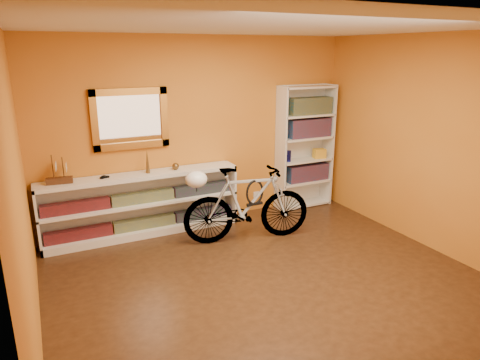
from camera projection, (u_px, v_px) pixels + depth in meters
name	position (u px, v px, depth m)	size (l,w,h in m)	color
floor	(268.00, 281.00, 4.68)	(4.50, 4.00, 0.01)	black
ceiling	(273.00, 26.00, 3.92)	(4.50, 4.00, 0.01)	silver
back_wall	(199.00, 132.00, 6.03)	(4.50, 0.01, 2.60)	#C06B1C
left_wall	(19.00, 197.00, 3.36)	(0.01, 4.00, 2.60)	#C06B1C
right_wall	(432.00, 144.00, 5.24)	(0.01, 4.00, 2.60)	#C06B1C
gilt_mirror	(130.00, 119.00, 5.53)	(0.98, 0.06, 0.78)	brown
wall_socket	(256.00, 194.00, 6.69)	(0.09, 0.01, 0.09)	silver
console_unit	(143.00, 204.00, 5.74)	(2.60, 0.35, 0.85)	silver
cd_row_lower	(145.00, 223.00, 5.80)	(2.50, 0.13, 0.14)	black
cd_row_upper	(143.00, 197.00, 5.69)	(2.50, 0.13, 0.14)	navy
model_ship	(58.00, 169.00, 5.16)	(0.30, 0.11, 0.36)	#3A1F10
toy_car	(105.00, 178.00, 5.43)	(0.00, 0.00, 0.00)	black
bronze_ornament	(147.00, 161.00, 5.61)	(0.05, 0.05, 0.32)	brown
decorative_orb	(176.00, 166.00, 5.80)	(0.09, 0.09, 0.09)	brown
bookcase	(305.00, 147.00, 6.69)	(0.90, 0.30, 1.90)	silver
book_row_a	(306.00, 172.00, 6.82)	(0.70, 0.22, 0.26)	maroon
book_row_b	(309.00, 128.00, 6.62)	(0.70, 0.22, 0.28)	maroon
book_row_c	(310.00, 106.00, 6.52)	(0.70, 0.22, 0.25)	#184656
travel_mug	(288.00, 156.00, 6.57)	(0.08, 0.08, 0.17)	navy
red_tin	(294.00, 108.00, 6.45)	(0.15, 0.15, 0.20)	maroon
yellow_bag	(319.00, 153.00, 6.79)	(0.19, 0.12, 0.15)	gold
bicycle	(247.00, 204.00, 5.54)	(1.69, 0.44, 1.00)	silver
helmet	(196.00, 179.00, 5.29)	(0.27, 0.26, 0.21)	white
u_lock	(255.00, 192.00, 5.52)	(0.25, 0.25, 0.03)	black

